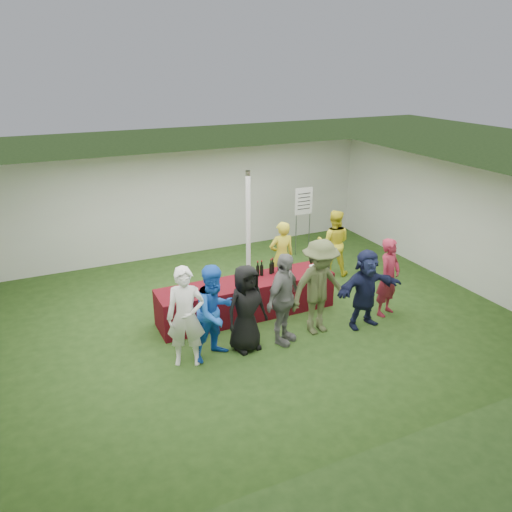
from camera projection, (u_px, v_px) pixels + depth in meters
name	position (u px, v px, depth m)	size (l,w,h in m)	color
ground	(250.00, 317.00, 10.02)	(60.00, 60.00, 0.00)	#284719
tent	(248.00, 233.00, 10.74)	(10.00, 10.00, 10.00)	white
serving_table	(247.00, 298.00, 9.99)	(3.60, 0.80, 0.75)	#5D0B0D
wine_bottles	(271.00, 268.00, 10.16)	(0.71, 0.15, 0.32)	black
wine_glasses	(207.00, 289.00, 9.24)	(1.19, 0.13, 0.16)	silver
water_bottle	(245.00, 275.00, 9.88)	(0.07, 0.07, 0.23)	silver
bar_towel	(316.00, 266.00, 10.52)	(0.25, 0.18, 0.03)	white
dump_bucket	(325.00, 267.00, 10.28)	(0.22, 0.22, 0.18)	slate
wine_list_sign	(304.00, 206.00, 12.82)	(0.50, 0.03, 1.80)	slate
staff_pourer	(282.00, 256.00, 10.98)	(0.58, 0.38, 1.59)	gold
staff_back	(334.00, 243.00, 11.79)	(0.77, 0.60, 1.59)	yellow
customer_0	(186.00, 317.00, 8.21)	(0.64, 0.42, 1.76)	white
customer_1	(215.00, 312.00, 8.43)	(0.83, 0.64, 1.70)	blue
customer_2	(246.00, 308.00, 8.67)	(0.78, 0.51, 1.60)	black
customer_3	(283.00, 299.00, 8.85)	(1.01, 0.42, 1.73)	slate
customer_4	(319.00, 287.00, 9.18)	(1.19, 0.69, 1.85)	#4E5631
customer_5	(365.00, 289.00, 9.45)	(1.45, 0.46, 1.56)	#191E41
customer_6	(389.00, 277.00, 9.90)	(0.59, 0.38, 1.61)	maroon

